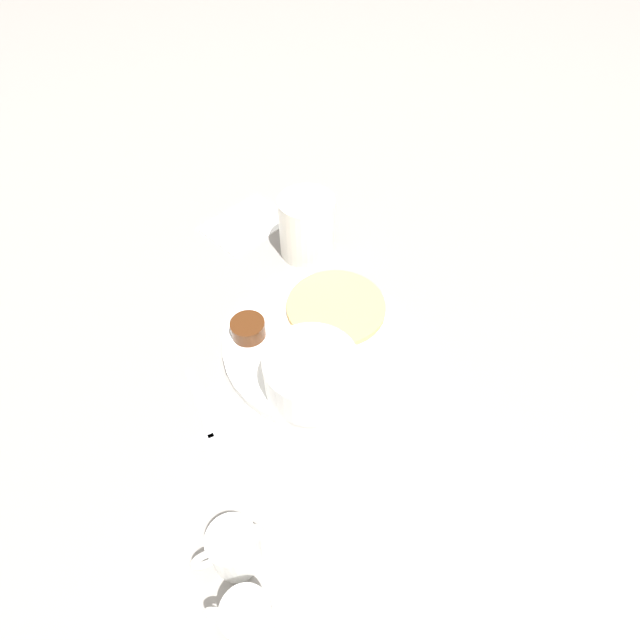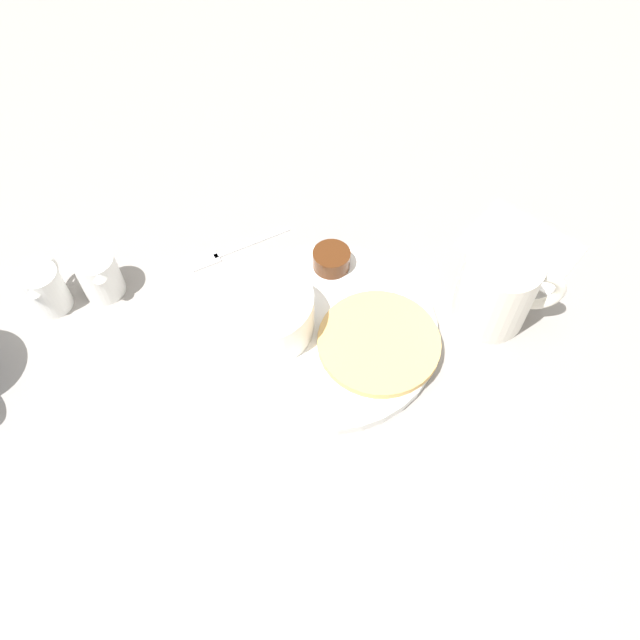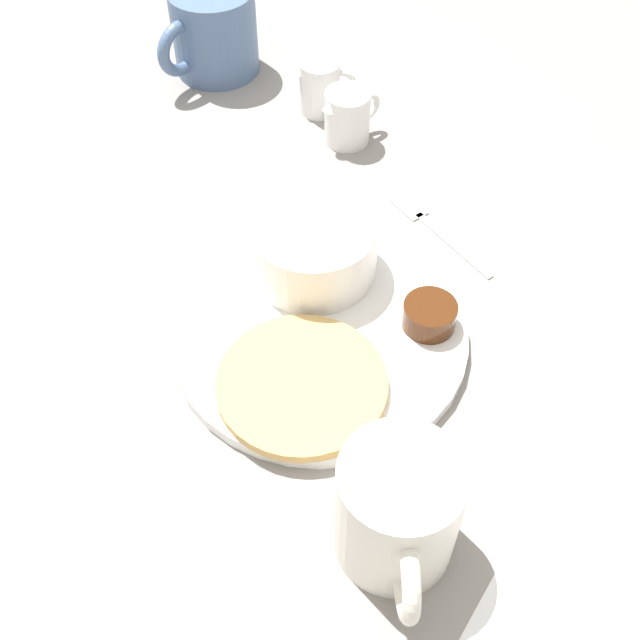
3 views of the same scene
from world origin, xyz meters
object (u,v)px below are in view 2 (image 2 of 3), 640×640
creamer_pitcher_near (99,274)px  plate (328,331)px  bowl (263,311)px  coffee_mug (499,290)px  fork (228,251)px  creamer_pitcher_far (46,289)px

creamer_pitcher_near → plate: bearing=-164.2°
plate → bowl: size_ratio=2.22×
coffee_mug → fork: coffee_mug is taller
fork → creamer_pitcher_far: bearing=51.6°
plate → bowl: 0.08m
plate → fork: 0.17m
bowl → creamer_pitcher_near: size_ratio=1.81×
creamer_pitcher_near → creamer_pitcher_far: 0.06m
creamer_pitcher_far → coffee_mug: bearing=-152.3°
plate → creamer_pitcher_far: creamer_pitcher_far is taller
coffee_mug → fork: 0.33m
fork → bowl: bearing=143.2°
coffee_mug → creamer_pitcher_far: bearing=27.7°
creamer_pitcher_near → creamer_pitcher_far: creamer_pitcher_far is taller
creamer_pitcher_far → fork: bearing=-128.4°
coffee_mug → creamer_pitcher_near: 0.45m
bowl → plate: bearing=-153.6°
plate → coffee_mug: 0.19m
plate → creamer_pitcher_near: creamer_pitcher_near is taller
creamer_pitcher_far → fork: 0.21m
bowl → creamer_pitcher_near: bearing=12.2°
creamer_pitcher_near → creamer_pitcher_far: (0.04, 0.05, 0.00)m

